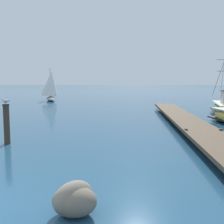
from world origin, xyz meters
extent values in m
cube|color=brown|center=(6.98, 12.27, 0.37)|extent=(1.89, 22.07, 0.16)
cylinder|color=#3D3023|center=(7.00, 6.75, 0.15)|extent=(0.36, 0.36, 0.29)
cylinder|color=#3D3023|center=(6.98, 12.27, 0.15)|extent=(0.36, 0.36, 0.29)
cylinder|color=#3D3023|center=(6.96, 17.78, 0.15)|extent=(0.36, 0.36, 0.29)
cylinder|color=#3D3023|center=(6.94, 23.30, 0.15)|extent=(0.36, 0.36, 0.29)
cube|color=#333338|center=(6.20, 7.85, 0.49)|extent=(0.12, 0.20, 0.08)
cube|color=#333338|center=(7.80, 7.86, 0.49)|extent=(0.12, 0.20, 0.08)
cylinder|color=#333338|center=(11.73, 19.80, 4.32)|extent=(0.61, 3.11, 4.50)
cylinder|color=#333338|center=(9.83, 14.87, 3.20)|extent=(0.32, 2.14, 3.07)
cylinder|color=#3D3023|center=(-1.79, 6.42, 0.87)|extent=(0.26, 0.26, 1.74)
cylinder|color=#28282D|center=(-1.79, 6.42, 1.71)|extent=(0.30, 0.30, 0.06)
cylinder|color=gold|center=(-1.77, 6.40, 1.77)|extent=(0.01, 0.01, 0.07)
cylinder|color=gold|center=(-1.80, 6.44, 1.77)|extent=(0.01, 0.01, 0.07)
ellipsoid|color=white|center=(-1.79, 6.42, 1.88)|extent=(0.30, 0.26, 0.13)
ellipsoid|color=silver|center=(-1.74, 6.39, 1.89)|extent=(0.21, 0.17, 0.09)
ellipsoid|color=#383838|center=(-1.65, 6.46, 1.88)|extent=(0.07, 0.06, 0.04)
ellipsoid|color=silver|center=(-1.81, 6.48, 1.89)|extent=(0.21, 0.17, 0.09)
ellipsoid|color=#383838|center=(-1.71, 6.54, 1.88)|extent=(0.07, 0.06, 0.04)
cone|color=white|center=(-1.67, 6.51, 1.88)|extent=(0.11, 0.10, 0.07)
sphere|color=white|center=(-1.88, 6.35, 1.96)|extent=(0.08, 0.08, 0.08)
cone|color=gold|center=(-1.92, 6.32, 1.96)|extent=(0.05, 0.05, 0.02)
ellipsoid|color=#6D6354|center=(2.47, 0.22, 0.30)|extent=(1.12, 1.05, 0.60)
ellipsoid|color=slate|center=(2.44, 0.28, 0.34)|extent=(1.04, 1.15, 0.68)
ellipsoid|color=gray|center=(2.38, 0.24, 0.27)|extent=(0.87, 0.86, 0.54)
ellipsoid|color=silver|center=(-7.62, 32.85, 0.30)|extent=(2.62, 4.80, 0.60)
cylinder|color=#B2ADA3|center=(-7.66, 32.94, 2.59)|extent=(0.08, 0.08, 3.97)
cone|color=silver|center=(-7.54, 32.61, 2.39)|extent=(3.33, 3.12, 3.61)
camera|label=1|loc=(3.59, -5.08, 2.73)|focal=44.13mm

